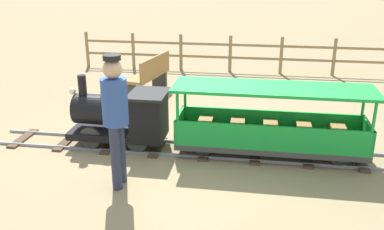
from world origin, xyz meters
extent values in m
plane|color=#8C7A56|center=(0.00, 0.00, 0.00)|extent=(60.00, 60.00, 0.00)
cube|color=gray|center=(-0.23, -0.38, 0.02)|extent=(0.03, 6.40, 0.04)
cube|color=gray|center=(0.23, -0.38, 0.02)|extent=(0.03, 6.40, 0.04)
cube|color=#4C3828|center=(0.00, -2.51, 0.01)|extent=(0.70, 0.14, 0.03)
cube|color=#4C3828|center=(0.00, -1.80, 0.01)|extent=(0.70, 0.14, 0.03)
cube|color=#4C3828|center=(0.00, -1.09, 0.01)|extent=(0.70, 0.14, 0.03)
cube|color=#4C3828|center=(0.00, -0.38, 0.01)|extent=(0.70, 0.14, 0.03)
cube|color=#4C3828|center=(0.00, 0.33, 0.01)|extent=(0.70, 0.14, 0.03)
cube|color=#4C3828|center=(0.00, 1.04, 0.01)|extent=(0.70, 0.14, 0.03)
cube|color=#4C3828|center=(0.00, 1.75, 0.01)|extent=(0.70, 0.14, 0.03)
cube|color=#4C3828|center=(0.00, 2.46, 0.01)|extent=(0.70, 0.14, 0.03)
cube|color=black|center=(0.00, 0.92, 0.21)|extent=(0.58, 1.40, 0.10)
cylinder|color=black|center=(0.00, 1.12, 0.56)|extent=(0.44, 0.85, 0.44)
cylinder|color=#B7932D|center=(0.00, 1.55, 0.56)|extent=(0.37, 0.02, 0.37)
cylinder|color=black|center=(0.00, 1.42, 0.92)|extent=(0.12, 0.12, 0.28)
sphere|color=#B7932D|center=(0.00, 1.07, 0.83)|extent=(0.16, 0.16, 0.16)
cube|color=black|center=(0.00, 0.45, 0.54)|extent=(0.58, 0.45, 0.55)
cube|color=black|center=(0.00, 0.45, 0.83)|extent=(0.66, 0.53, 0.04)
sphere|color=#F2EAB2|center=(0.00, 1.58, 0.82)|extent=(0.10, 0.10, 0.10)
cylinder|color=#2D2D2D|center=(-0.23, 1.27, 0.20)|extent=(0.05, 0.32, 0.32)
cylinder|color=#2D2D2D|center=(0.23, 1.27, 0.20)|extent=(0.05, 0.32, 0.32)
cylinder|color=#2D2D2D|center=(-0.23, 0.57, 0.20)|extent=(0.05, 0.32, 0.32)
cylinder|color=#2D2D2D|center=(0.23, 0.57, 0.20)|extent=(0.05, 0.32, 0.32)
cube|color=#3F3F3F|center=(0.00, -1.28, 0.18)|extent=(0.66, 2.60, 0.08)
cube|color=green|center=(-0.31, -1.28, 0.40)|extent=(0.04, 2.60, 0.35)
cube|color=green|center=(0.31, -1.28, 0.40)|extent=(0.04, 2.60, 0.35)
cube|color=green|center=(0.00, 0.00, 0.40)|extent=(0.66, 0.04, 0.35)
cube|color=green|center=(0.00, -2.56, 0.40)|extent=(0.66, 0.04, 0.35)
cylinder|color=green|center=(-0.30, -0.03, 0.59)|extent=(0.04, 0.04, 0.75)
cylinder|color=green|center=(0.30, -0.03, 0.59)|extent=(0.04, 0.04, 0.75)
cylinder|color=green|center=(-0.30, -2.53, 0.59)|extent=(0.04, 0.04, 0.75)
cylinder|color=green|center=(0.30, -2.53, 0.59)|extent=(0.04, 0.04, 0.75)
cube|color=green|center=(0.00, -1.28, 0.99)|extent=(0.76, 2.70, 0.04)
cube|color=olive|center=(0.00, -2.20, 0.34)|extent=(0.50, 0.20, 0.24)
cube|color=olive|center=(0.00, -1.74, 0.34)|extent=(0.50, 0.20, 0.24)
cube|color=olive|center=(0.00, -1.28, 0.34)|extent=(0.50, 0.20, 0.24)
cube|color=olive|center=(0.00, -0.82, 0.34)|extent=(0.50, 0.20, 0.24)
cube|color=olive|center=(0.00, -0.36, 0.34)|extent=(0.50, 0.20, 0.24)
cylinder|color=#262626|center=(-0.23, -0.37, 0.16)|extent=(0.04, 0.24, 0.24)
cylinder|color=#262626|center=(0.23, -0.37, 0.16)|extent=(0.04, 0.24, 0.24)
cylinder|color=#262626|center=(-0.23, -2.19, 0.16)|extent=(0.04, 0.24, 0.24)
cylinder|color=#262626|center=(0.23, -2.19, 0.16)|extent=(0.04, 0.24, 0.24)
cylinder|color=#282D47|center=(-1.21, 0.54, 0.40)|extent=(0.12, 0.12, 0.80)
cylinder|color=#282D47|center=(-1.03, 0.54, 0.40)|extent=(0.12, 0.12, 0.80)
cylinder|color=#2D4C99|center=(-1.12, 0.54, 1.08)|extent=(0.30, 0.30, 0.55)
sphere|color=tan|center=(-1.12, 0.54, 1.46)|extent=(0.22, 0.22, 0.22)
cylinder|color=black|center=(-1.12, 0.54, 1.59)|extent=(0.20, 0.20, 0.06)
cube|color=olive|center=(2.52, 1.13, 0.42)|extent=(1.35, 0.65, 0.06)
cube|color=olive|center=(2.49, 0.96, 0.62)|extent=(1.28, 0.30, 0.40)
cube|color=#333333|center=(1.96, 1.25, 0.21)|extent=(0.14, 0.33, 0.42)
cube|color=#333333|center=(3.08, 1.02, 0.21)|extent=(0.14, 0.33, 0.42)
cylinder|color=#93754C|center=(4.76, -2.85, 0.45)|extent=(0.08, 0.08, 0.90)
cylinder|color=#93754C|center=(4.76, -1.61, 0.45)|extent=(0.08, 0.08, 0.90)
cylinder|color=#93754C|center=(4.76, -0.38, 0.45)|extent=(0.08, 0.08, 0.90)
cylinder|color=#93754C|center=(4.76, 0.85, 0.45)|extent=(0.08, 0.08, 0.90)
cylinder|color=#93754C|center=(4.76, 2.09, 0.45)|extent=(0.08, 0.08, 0.90)
cylinder|color=#93754C|center=(4.76, 3.32, 0.45)|extent=(0.08, 0.08, 0.90)
cube|color=#93754C|center=(4.76, -0.38, 0.68)|extent=(0.04, 7.40, 0.06)
cube|color=#93754C|center=(4.76, -0.38, 0.36)|extent=(0.04, 7.40, 0.06)
camera|label=1|loc=(-5.51, -1.05, 2.59)|focal=39.44mm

